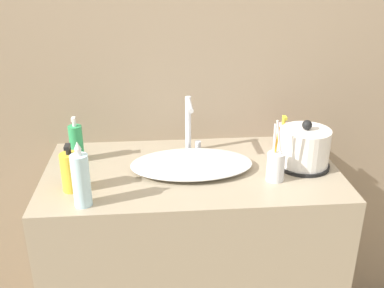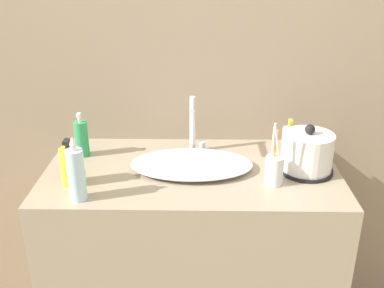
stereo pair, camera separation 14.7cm
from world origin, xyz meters
The scene contains 10 objects.
wall_back centered at (0.00, 0.57, 1.30)m, with size 6.00×0.04×2.60m.
vanity_counter centered at (0.00, 0.28, 0.44)m, with size 1.06×0.55×0.88m.
sink_basin centered at (0.00, 0.28, 0.90)m, with size 0.44×0.26×0.04m.
faucet centered at (0.01, 0.42, 1.00)m, with size 0.06×0.15×0.22m.
electric_kettle centered at (0.41, 0.27, 0.94)m, with size 0.19×0.19×0.18m.
toothbrush_cup centered at (0.28, 0.17, 0.93)m, with size 0.06×0.06×0.23m.
lotion_bottle centered at (0.37, 0.42, 0.93)m, with size 0.05×0.05×0.14m.
shampoo_bottle centered at (-0.40, 0.16, 0.94)m, with size 0.06×0.06×0.17m.
mouthwash_bottle centered at (-0.42, 0.39, 0.95)m, with size 0.05×0.05×0.17m.
hand_cream_bottle centered at (-0.35, 0.06, 0.96)m, with size 0.05×0.05×0.21m.
Camera 1 is at (-0.12, -1.16, 1.61)m, focal length 42.00 mm.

